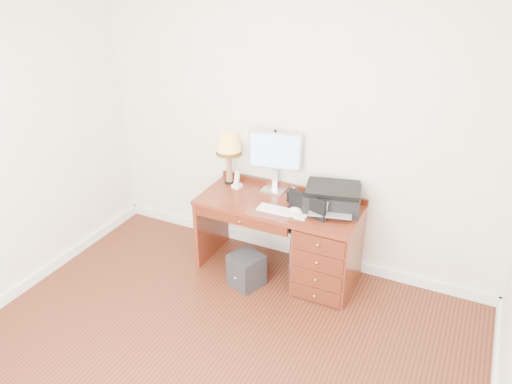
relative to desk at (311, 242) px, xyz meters
The scene contains 12 objects.
ground 1.50m from the desk, 102.93° to the right, with size 4.00×4.00×0.00m, color #3F1A0E.
room_shell 0.91m from the desk, 112.63° to the right, with size 4.00×4.00×4.00m.
desk is the anchor object (origin of this frame).
monitor 0.88m from the desk, 153.58° to the left, with size 0.51×0.20×0.58m.
keyboard 0.44m from the desk, 144.74° to the right, with size 0.46×0.13×0.02m, color white.
mouse_pad 0.39m from the desk, 137.80° to the right, with size 0.23×0.23×0.05m.
printer 0.48m from the desk, 34.93° to the left, with size 0.56×0.48×0.22m.
leg_lamp 1.19m from the desk, 169.13° to the left, with size 0.25×0.25×0.52m.
phone 0.91m from the desk, behind, with size 0.09×0.09×0.17m.
pen_cup 0.46m from the desk, 160.87° to the left, with size 0.08×0.08×0.10m, color black.
chair 0.17m from the desk, 24.01° to the left, with size 0.56×0.57×0.94m.
equipment_box 0.65m from the desk, 146.10° to the right, with size 0.27×0.27×0.32m, color black.
Camera 1 is at (1.56, -2.34, 2.89)m, focal length 35.00 mm.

